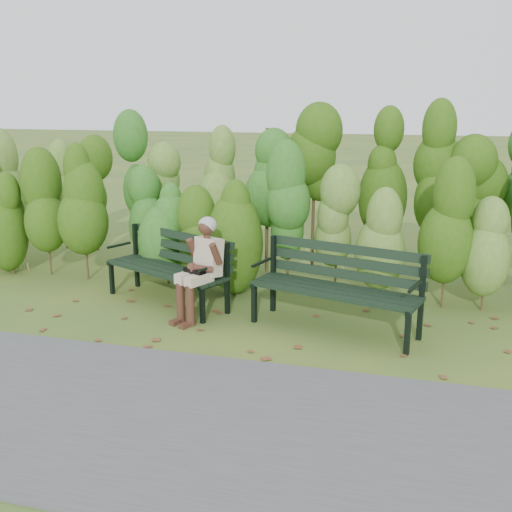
# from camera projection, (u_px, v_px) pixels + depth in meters

# --- Properties ---
(ground) EXTENTS (80.00, 80.00, 0.00)m
(ground) POSITION_uv_depth(u_px,v_px,m) (248.00, 326.00, 6.96)
(ground) COLOR #385C2A
(footpath) EXTENTS (60.00, 2.50, 0.01)m
(footpath) POSITION_uv_depth(u_px,v_px,m) (175.00, 420.00, 4.90)
(footpath) COLOR #474749
(footpath) RESTS_ON ground
(hedge_band) EXTENTS (11.04, 1.67, 2.42)m
(hedge_band) POSITION_uv_depth(u_px,v_px,m) (284.00, 195.00, 8.37)
(hedge_band) COLOR #47381E
(hedge_band) RESTS_ON ground
(leaf_litter) EXTENTS (6.07, 2.29, 0.01)m
(leaf_litter) POSITION_uv_depth(u_px,v_px,m) (222.00, 327.00, 6.90)
(leaf_litter) COLOR brown
(leaf_litter) RESTS_ON ground
(bench_left) EXTENTS (1.87, 1.28, 0.90)m
(bench_left) POSITION_uv_depth(u_px,v_px,m) (171.00, 262.00, 7.67)
(bench_left) COLOR black
(bench_left) RESTS_ON ground
(bench_right) EXTENTS (2.01, 1.11, 0.96)m
(bench_right) POSITION_uv_depth(u_px,v_px,m) (338.00, 281.00, 6.76)
(bench_right) COLOR black
(bench_right) RESTS_ON ground
(seated_woman) EXTENTS (0.56, 0.73, 1.22)m
(seated_woman) POSITION_uv_depth(u_px,v_px,m) (201.00, 262.00, 7.04)
(seated_woman) COLOR beige
(seated_woman) RESTS_ON ground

